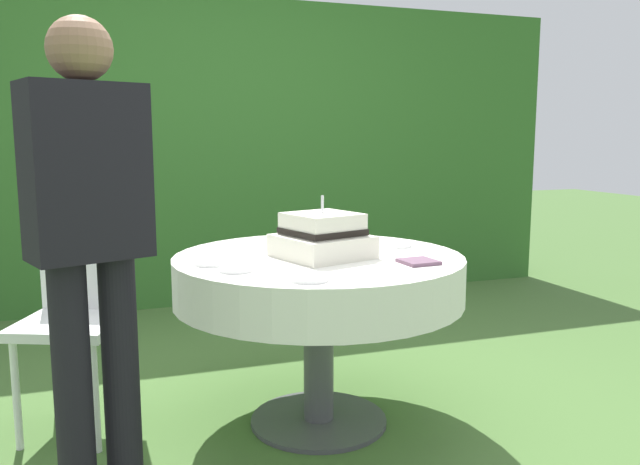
% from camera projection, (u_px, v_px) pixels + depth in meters
% --- Properties ---
extents(ground_plane, '(20.00, 20.00, 0.00)m').
position_uv_depth(ground_plane, '(319.00, 422.00, 2.78)').
color(ground_plane, '#476B33').
extents(foliage_hedge, '(5.45, 0.44, 2.23)m').
position_uv_depth(foliage_hedge, '(217.00, 153.00, 4.84)').
color(foliage_hedge, '#336628').
rests_on(foliage_hedge, ground_plane).
extents(cake_table, '(1.22, 1.22, 0.74)m').
position_uv_depth(cake_table, '(319.00, 281.00, 2.69)').
color(cake_table, '#4C4C51').
rests_on(cake_table, ground_plane).
extents(wedding_cake, '(0.42, 0.42, 0.26)m').
position_uv_depth(wedding_cake, '(322.00, 237.00, 2.62)').
color(wedding_cake, silver).
rests_on(wedding_cake, cake_table).
extents(serving_plate_near, '(0.11, 0.11, 0.01)m').
position_uv_depth(serving_plate_near, '(399.00, 246.00, 2.87)').
color(serving_plate_near, white).
rests_on(serving_plate_near, cake_table).
extents(serving_plate_far, '(0.14, 0.14, 0.01)m').
position_uv_depth(serving_plate_far, '(212.00, 263.00, 2.47)').
color(serving_plate_far, white).
rests_on(serving_plate_far, cake_table).
extents(serving_plate_left, '(0.14, 0.14, 0.01)m').
position_uv_depth(serving_plate_left, '(309.00, 279.00, 2.20)').
color(serving_plate_left, white).
rests_on(serving_plate_left, cake_table).
extents(serving_plate_right, '(0.13, 0.13, 0.01)m').
position_uv_depth(serving_plate_right, '(235.00, 270.00, 2.35)').
color(serving_plate_right, white).
rests_on(serving_plate_right, cake_table).
extents(napkin_stack, '(0.14, 0.14, 0.01)m').
position_uv_depth(napkin_stack, '(418.00, 262.00, 2.49)').
color(napkin_stack, '#6B4C60').
rests_on(napkin_stack, cake_table).
extents(garden_chair, '(0.52, 0.52, 0.89)m').
position_uv_depth(garden_chair, '(78.00, 303.00, 2.68)').
color(garden_chair, white).
rests_on(garden_chair, ground_plane).
extents(standing_person, '(0.41, 0.31, 1.60)m').
position_uv_depth(standing_person, '(90.00, 234.00, 2.02)').
color(standing_person, black).
rests_on(standing_person, ground_plane).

